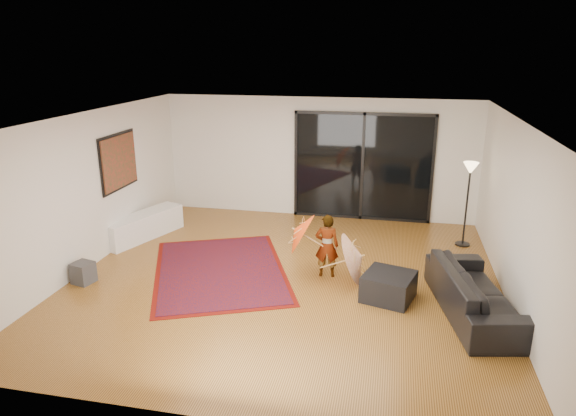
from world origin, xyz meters
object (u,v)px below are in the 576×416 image
(sofa, at_px, (475,292))
(ottoman, at_px, (389,286))
(media_console, at_px, (143,226))
(child, at_px, (327,246))

(sofa, relative_size, ottoman, 3.16)
(sofa, xyz_separation_m, ottoman, (-1.24, 0.20, -0.13))
(media_console, bearing_deg, ottoman, 1.31)
(sofa, distance_m, ottoman, 1.26)
(media_console, xyz_separation_m, child, (3.90, -1.05, 0.29))
(ottoman, relative_size, child, 0.66)
(media_console, height_order, ottoman, media_console)
(ottoman, height_order, child, child)
(sofa, bearing_deg, child, 58.56)
(media_console, relative_size, child, 1.68)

